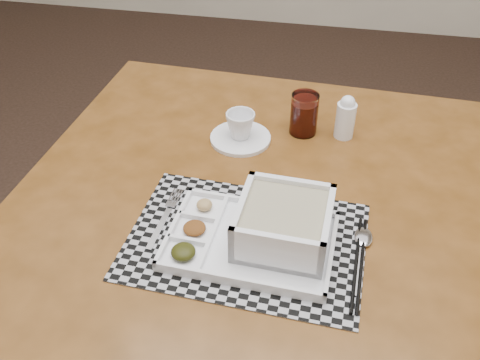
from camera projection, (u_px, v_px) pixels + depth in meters
name	position (u px, v px, depth m)	size (l,w,h in m)	color
floor	(163.00, 277.00, 2.04)	(5.00, 5.00, 0.00)	black
dining_table	(264.00, 230.00, 1.20)	(1.14, 1.14, 0.82)	#4C2C0D
placemat	(246.00, 241.00, 1.05)	(0.46, 0.32, 0.00)	#9F9EA6
serving_tray	(273.00, 229.00, 1.02)	(0.33, 0.24, 0.09)	white
fork	(165.00, 216.00, 1.10)	(0.03, 0.19, 0.00)	silver
spoon	(363.00, 242.00, 1.04)	(0.04, 0.18, 0.01)	silver
chopsticks	(359.00, 263.00, 1.00)	(0.03, 0.24, 0.01)	black
saucer	(240.00, 138.00, 1.32)	(0.15, 0.15, 0.01)	white
cup	(240.00, 125.00, 1.30)	(0.07, 0.07, 0.07)	white
juice_glass	(304.00, 115.00, 1.32)	(0.07, 0.07, 0.11)	white
creamer_bottle	(346.00, 117.00, 1.30)	(0.05, 0.05, 0.11)	white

